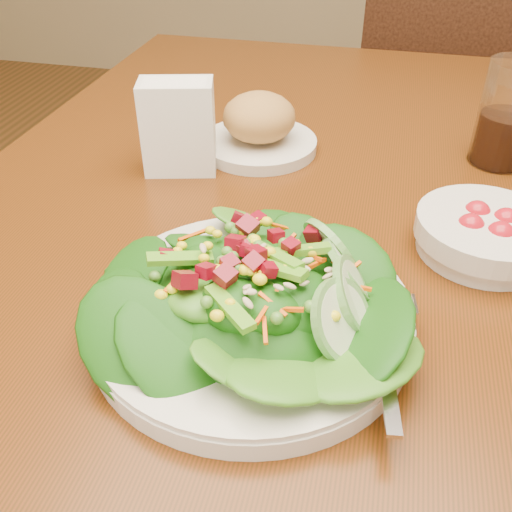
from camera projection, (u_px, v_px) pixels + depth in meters
The scene contains 7 objects.
dining_table at pixel (285, 271), 0.78m from camera, with size 0.90×1.40×0.75m.
chair_far at pixel (431, 101), 1.70m from camera, with size 0.46×0.47×0.93m.
salad_plate at pixel (262, 298), 0.53m from camera, with size 0.31×0.31×0.09m.
bread_plate at pixel (259, 128), 0.84m from camera, with size 0.17×0.17×0.09m.
tomato_bowl at pixel (485, 234), 0.64m from camera, with size 0.16×0.16×0.05m.
drinking_glass at pixel (507, 121), 0.79m from camera, with size 0.08×0.08×0.14m.
napkin_holder at pixel (178, 125), 0.77m from camera, with size 0.11×0.08×0.13m.
Camera 1 is at (0.10, -0.61, 1.13)m, focal length 40.00 mm.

